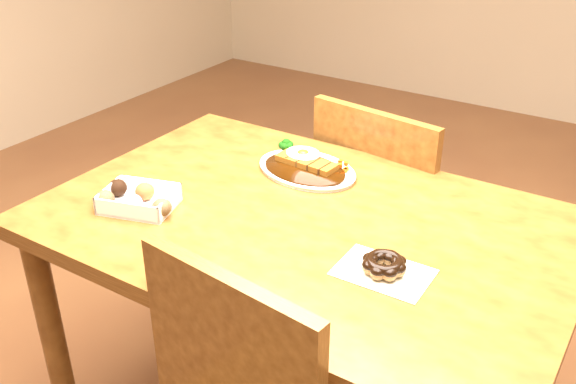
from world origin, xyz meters
The scene contains 5 objects.
table centered at (0.00, 0.00, 0.65)m, with size 1.20×0.80×0.75m.
chair_far centered at (-0.01, 0.54, 0.48)m, with size 0.47×0.47×0.87m.
katsu_curry_plate centered at (-0.12, 0.21, 0.76)m, with size 0.30×0.24×0.05m.
donut_box centered at (-0.35, -0.17, 0.77)m, with size 0.20×0.17×0.05m.
pon_de_ring centered at (0.25, -0.10, 0.77)m, with size 0.19×0.13×0.04m.
Camera 1 is at (0.65, -1.09, 1.49)m, focal length 40.00 mm.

